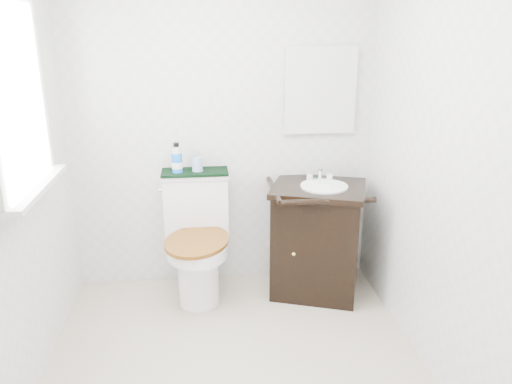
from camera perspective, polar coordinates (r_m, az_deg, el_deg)
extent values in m
plane|color=#C2B49C|center=(3.02, -2.18, -20.15)|extent=(2.40, 2.40, 0.00)
plane|color=silver|center=(3.63, -3.90, 7.48)|extent=(2.40, 0.00, 2.40)
plane|color=silver|center=(1.36, 1.24, -11.85)|extent=(2.40, 0.00, 2.40)
plane|color=silver|center=(2.63, -27.16, 1.25)|extent=(0.00, 2.40, 2.40)
plane|color=silver|center=(2.76, 20.91, 2.83)|extent=(0.00, 2.40, 2.40)
cube|color=white|center=(2.78, -25.91, 9.70)|extent=(0.02, 0.70, 0.90)
cube|color=silver|center=(3.67, 7.38, 11.44)|extent=(0.50, 0.02, 0.60)
cylinder|color=white|center=(3.59, -6.60, -9.36)|extent=(0.29, 0.29, 0.44)
cube|color=white|center=(3.81, -6.62, -7.62)|extent=(0.29, 0.28, 0.44)
cube|color=white|center=(3.67, -6.86, -1.44)|extent=(0.46, 0.18, 0.42)
cube|color=white|center=(3.60, -6.99, 1.92)|extent=(0.48, 0.20, 0.03)
cylinder|color=white|center=(3.46, -6.73, -6.44)|extent=(0.42, 0.42, 0.08)
cylinder|color=brown|center=(3.43, -6.76, -5.60)|extent=(0.53, 0.53, 0.02)
cube|color=black|center=(3.68, 6.94, -5.68)|extent=(0.73, 0.68, 0.78)
cube|color=black|center=(3.54, 7.19, 0.39)|extent=(0.78, 0.73, 0.04)
cylinder|color=white|center=(3.51, 7.80, 0.65)|extent=(0.33, 0.33, 0.01)
ellipsoid|color=white|center=(3.53, 7.76, -0.20)|extent=(0.28, 0.28, 0.14)
cylinder|color=silver|center=(3.63, 7.29, 2.00)|extent=(0.02, 0.02, 0.10)
cube|color=silver|center=(3.93, 3.15, -8.18)|extent=(0.20, 0.16, 0.26)
cube|color=silver|center=(3.87, 3.19, -6.28)|extent=(0.22, 0.18, 0.03)
cube|color=black|center=(3.59, -7.01, 2.29)|extent=(0.47, 0.22, 0.02)
cylinder|color=blue|center=(3.56, -9.01, 3.34)|extent=(0.07, 0.07, 0.14)
cylinder|color=silver|center=(3.53, -9.09, 4.79)|extent=(0.07, 0.07, 0.05)
cylinder|color=black|center=(3.52, -9.12, 5.37)|extent=(0.04, 0.04, 0.03)
cone|color=#81A2D3|center=(3.57, -6.72, 3.17)|extent=(0.08, 0.08, 0.10)
ellipsoid|color=#197972|center=(3.65, 6.54, 1.51)|extent=(0.07, 0.05, 0.02)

